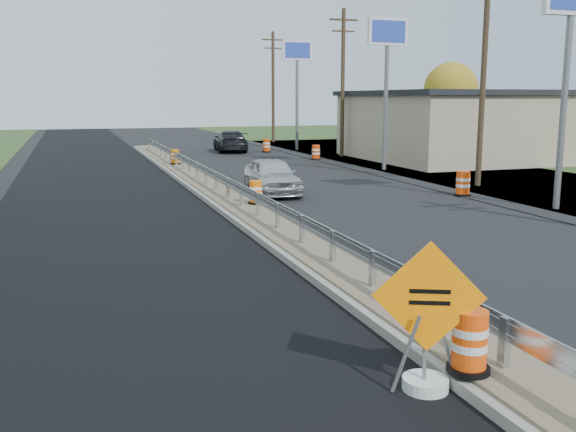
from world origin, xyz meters
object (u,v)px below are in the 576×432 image
object	(u,v)px
caution_sign	(426,354)
barrel_median_mid	(256,193)
barrel_shoulder_mid	(316,153)
barrel_median_far	(175,157)
barrel_median_near	(469,343)
car_dark_far	(230,141)
barrel_shoulder_far	(266,146)
car_silver	(272,176)
barrel_shoulder_near	(463,184)

from	to	relation	value
caution_sign	barrel_median_mid	xyz separation A→B (m)	(1.68, 14.06, 0.10)
caution_sign	barrel_shoulder_mid	world-z (taller)	caution_sign
barrel_median_far	barrel_median_near	bearing A→B (deg)	-91.17
car_dark_far	barrel_shoulder_mid	bearing A→B (deg)	122.03
barrel_shoulder_far	car_dark_far	xyz separation A→B (m)	(-2.30, 1.41, 0.30)
barrel_shoulder_mid	car_silver	bearing A→B (deg)	-118.08
barrel_shoulder_mid	car_dark_far	world-z (taller)	car_dark_far
barrel_median_mid	caution_sign	bearing A→B (deg)	-96.80
barrel_shoulder_mid	barrel_shoulder_far	xyz separation A→B (m)	(-1.32, 6.38, 0.01)
barrel_median_near	car_dark_far	world-z (taller)	car_dark_far
barrel_median_near	barrel_median_far	distance (m)	28.53
barrel_shoulder_near	car_silver	distance (m)	7.58
barrel_median_mid	car_dark_far	distance (m)	24.89
caution_sign	barrel_median_far	size ratio (longest dim) A/B	2.49
barrel_shoulder_far	car_dark_far	size ratio (longest dim) A/B	0.18
barrel_shoulder_far	car_silver	size ratio (longest dim) A/B	0.22
barrel_shoulder_near	caution_sign	bearing A→B (deg)	-125.28
barrel_median_far	barrel_shoulder_mid	distance (m)	9.44
barrel_median_far	barrel_shoulder_mid	xyz separation A→B (m)	(9.17, 2.23, -0.18)
car_silver	car_dark_far	size ratio (longest dim) A/B	0.82
barrel_shoulder_near	barrel_shoulder_mid	size ratio (longest dim) A/B	1.06
barrel_median_far	barrel_shoulder_near	world-z (taller)	barrel_median_far
barrel_median_far	barrel_shoulder_mid	size ratio (longest dim) A/B	0.89
barrel_median_far	barrel_shoulder_far	size ratio (longest dim) A/B	0.86
barrel_median_far	caution_sign	bearing A→B (deg)	-92.34
barrel_shoulder_far	car_dark_far	distance (m)	2.71
barrel_shoulder_near	barrel_shoulder_mid	xyz separation A→B (m)	(0.00, 16.04, -0.03)
car_dark_far	car_silver	bearing A→B (deg)	88.03
caution_sign	barrel_shoulder_near	distance (m)	17.88
caution_sign	barrel_shoulder_far	xyz separation A→B (m)	(9.01, 37.02, -0.06)
barrel_median_far	car_dark_far	world-z (taller)	car_dark_far
caution_sign	barrel_median_near	size ratio (longest dim) A/B	2.39
barrel_median_far	car_silver	size ratio (longest dim) A/B	0.19
barrel_median_near	barrel_shoulder_near	world-z (taller)	barrel_median_near
barrel_median_near	barrel_median_far	xyz separation A→B (m)	(0.58, 28.52, -0.02)
barrel_shoulder_mid	barrel_shoulder_far	bearing A→B (deg)	101.65
barrel_median_far	barrel_shoulder_mid	world-z (taller)	barrel_median_far
caution_sign	barrel_median_far	world-z (taller)	caution_sign
caution_sign	barrel_median_near	world-z (taller)	caution_sign
caution_sign	car_silver	xyz separation A→B (m)	(3.36, 17.58, 0.21)
caution_sign	barrel_median_far	distance (m)	28.43
barrel_shoulder_mid	car_dark_far	distance (m)	8.60
barrel_median_near	barrel_shoulder_near	bearing A→B (deg)	56.46
caution_sign	car_silver	size ratio (longest dim) A/B	0.48
caution_sign	barrel_shoulder_far	distance (m)	38.10
barrel_median_mid	barrel_median_far	distance (m)	14.36
barrel_median_near	barrel_shoulder_mid	xyz separation A→B (m)	(9.75, 30.75, -0.20)
barrel_shoulder_near	barrel_median_mid	bearing A→B (deg)	-176.43
barrel_median_near	barrel_shoulder_far	xyz separation A→B (m)	(8.43, 37.13, -0.18)
barrel_shoulder_near	car_dark_far	xyz separation A→B (m)	(-3.61, 23.83, 0.29)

